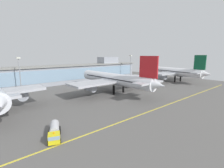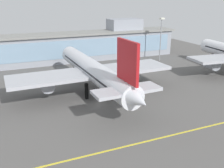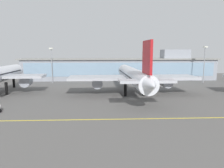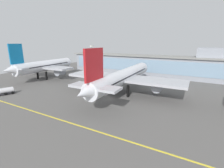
% 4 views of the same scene
% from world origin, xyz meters
% --- Properties ---
extents(ground_plane, '(180.00, 180.00, 0.00)m').
position_xyz_m(ground_plane, '(0.00, 0.00, 0.00)').
color(ground_plane, '#5B5956').
extents(taxiway_centreline_stripe, '(144.00, 0.50, 0.01)m').
position_xyz_m(taxiway_centreline_stripe, '(0.00, -22.00, 0.01)').
color(taxiway_centreline_stripe, yellow).
rests_on(taxiway_centreline_stripe, ground).
extents(terminal_building, '(117.20, 14.00, 18.16)m').
position_xyz_m(terminal_building, '(1.72, 53.11, 6.99)').
color(terminal_building, '#9399A3').
rests_on(terminal_building, ground).
extents(airliner_near_right, '(50.28, 60.42, 19.66)m').
position_xyz_m(airliner_near_right, '(1.60, 8.88, 7.18)').
color(airliner_near_right, black).
rests_on(airliner_near_right, ground).
extents(apron_light_mast_west, '(1.80, 1.80, 19.69)m').
position_xyz_m(apron_light_mast_west, '(43.98, 36.98, 13.25)').
color(apron_light_mast_west, gray).
rests_on(apron_light_mast_west, ground).
extents(apron_light_mast_centre, '(1.80, 1.80, 18.87)m').
position_xyz_m(apron_light_mast_centre, '(-37.26, 40.22, 12.78)').
color(apron_light_mast_centre, gray).
rests_on(apron_light_mast_centre, ground).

